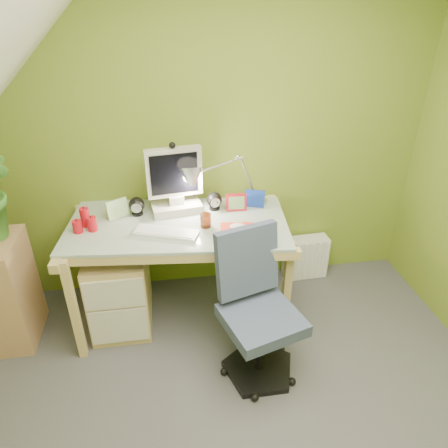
{
  "coord_description": "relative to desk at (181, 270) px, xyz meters",
  "views": [
    {
      "loc": [
        -0.34,
        -1.24,
        2.14
      ],
      "look_at": [
        0.0,
        1.0,
        0.85
      ],
      "focal_mm": 33.0,
      "sensor_mm": 36.0,
      "label": 1
    }
  ],
  "objects": [
    {
      "name": "wall_back",
      "position": [
        0.29,
        0.42,
        0.81
      ],
      "size": [
        3.2,
        0.01,
        2.4
      ],
      "primitive_type": "cube",
      "color": "olive",
      "rests_on": "floor"
    },
    {
      "name": "desk",
      "position": [
        0.0,
        0.0,
        0.0
      ],
      "size": [
        1.53,
        0.88,
        0.78
      ],
      "primitive_type": null,
      "rotation": [
        0.0,
        0.0,
        -0.1
      ],
      "color": "tan",
      "rests_on": "floor"
    },
    {
      "name": "monitor",
      "position": [
        0.0,
        0.18,
        0.64
      ],
      "size": [
        0.38,
        0.26,
        0.49
      ],
      "primitive_type": null,
      "rotation": [
        0.0,
        0.0,
        0.14
      ],
      "color": "#B7B1A5",
      "rests_on": "desk"
    },
    {
      "name": "speaker_left",
      "position": [
        -0.27,
        0.16,
        0.46
      ],
      "size": [
        0.11,
        0.11,
        0.13
      ],
      "primitive_type": null,
      "rotation": [
        0.0,
        0.0,
        -0.03
      ],
      "color": "black",
      "rests_on": "desk"
    },
    {
      "name": "speaker_right",
      "position": [
        0.27,
        0.16,
        0.46
      ],
      "size": [
        0.13,
        0.13,
        0.13
      ],
      "primitive_type": null,
      "rotation": [
        0.0,
        0.0,
        0.26
      ],
      "color": "black",
      "rests_on": "desk"
    },
    {
      "name": "keyboard",
      "position": [
        -0.08,
        -0.14,
        0.4
      ],
      "size": [
        0.43,
        0.26,
        0.02
      ],
      "primitive_type": "cube",
      "rotation": [
        0.0,
        0.0,
        -0.36
      ],
      "color": "white",
      "rests_on": "desk"
    },
    {
      "name": "mousepad",
      "position": [
        0.38,
        -0.14,
        0.39
      ],
      "size": [
        0.24,
        0.18,
        0.01
      ],
      "primitive_type": "cube",
      "rotation": [
        0.0,
        0.0,
        -0.13
      ],
      "color": "red",
      "rests_on": "desk"
    },
    {
      "name": "mouse",
      "position": [
        0.38,
        -0.14,
        0.41
      ],
      "size": [
        0.11,
        0.08,
        0.04
      ],
      "primitive_type": "ellipsoid",
      "rotation": [
        0.0,
        0.0,
        -0.13
      ],
      "color": "white",
      "rests_on": "mousepad"
    },
    {
      "name": "amber_tumbler",
      "position": [
        0.18,
        -0.08,
        0.44
      ],
      "size": [
        0.08,
        0.08,
        0.09
      ],
      "primitive_type": "cylinder",
      "rotation": [
        0.0,
        0.0,
        0.07
      ],
      "color": "maroon",
      "rests_on": "desk"
    },
    {
      "name": "candle_cluster",
      "position": [
        -0.6,
        0.01,
        0.46
      ],
      "size": [
        0.18,
        0.16,
        0.13
      ],
      "primitive_type": null,
      "rotation": [
        0.0,
        0.0,
        -0.09
      ],
      "color": "red",
      "rests_on": "desk"
    },
    {
      "name": "photo_frame_red",
      "position": [
        0.42,
        0.12,
        0.45
      ],
      "size": [
        0.14,
        0.03,
        0.12
      ],
      "primitive_type": "cube",
      "rotation": [
        0.0,
        0.0,
        -0.04
      ],
      "color": "red",
      "rests_on": "desk"
    },
    {
      "name": "photo_frame_blue",
      "position": [
        0.56,
        0.16,
        0.45
      ],
      "size": [
        0.14,
        0.07,
        0.12
      ],
      "primitive_type": "cube",
      "rotation": [
        0.0,
        0.0,
        -0.37
      ],
      "color": "#16349B",
      "rests_on": "desk"
    },
    {
      "name": "photo_frame_green",
      "position": [
        -0.4,
        0.14,
        0.46
      ],
      "size": [
        0.14,
        0.09,
        0.13
      ],
      "primitive_type": "cube",
      "rotation": [
        0.0,
        0.0,
        0.5
      ],
      "color": "#B7E19B",
      "rests_on": "desk"
    },
    {
      "name": "desk_lamp",
      "position": [
        0.45,
        0.18,
        0.68
      ],
      "size": [
        0.57,
        0.3,
        0.58
      ],
      "primitive_type": null,
      "rotation": [
        0.0,
        0.0,
        0.14
      ],
      "color": "#B8B9BD",
      "rests_on": "desk"
    },
    {
      "name": "side_ledge",
      "position": [
        -1.16,
        -0.06,
        -0.0
      ],
      "size": [
        0.29,
        0.44,
        0.78
      ],
      "primitive_type": "cube",
      "color": "tan",
      "rests_on": "floor"
    },
    {
      "name": "task_chair",
      "position": [
        0.44,
        -0.63,
        0.05
      ],
      "size": [
        0.61,
        0.61,
        0.89
      ],
      "primitive_type": null,
      "rotation": [
        0.0,
        0.0,
        0.3
      ],
      "color": "#3C4662",
      "rests_on": "floor"
    },
    {
      "name": "radiator",
      "position": [
        1.06,
        0.32,
        -0.21
      ],
      "size": [
        0.37,
        0.16,
        0.36
      ],
      "primitive_type": "cube",
      "rotation": [
        0.0,
        0.0,
        0.05
      ],
      "color": "silver",
      "rests_on": "floor"
    }
  ]
}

